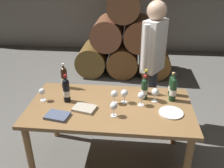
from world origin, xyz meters
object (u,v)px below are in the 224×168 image
(leather_ledger, at_px, (84,108))
(wine_glass_0, at_px, (124,94))
(wine_glass_3, at_px, (114,107))
(dining_table, at_px, (110,113))
(wine_glass_1, at_px, (42,92))
(wine_bottle_0, at_px, (64,77))
(wine_bottle_1, at_px, (172,85))
(tasting_notebook, at_px, (57,116))
(wine_bottle_5, at_px, (173,89))
(wine_glass_4, at_px, (114,94))
(wine_glass_5, at_px, (155,92))
(serving_plate, at_px, (171,113))
(wine_bottle_2, at_px, (144,89))
(wine_bottle_4, at_px, (145,83))
(sommelier_presenting, at_px, (153,56))
(wine_bottle_3, at_px, (66,90))
(wine_glass_2, at_px, (142,96))

(leather_ledger, bearing_deg, wine_glass_0, 38.47)
(wine_glass_3, bearing_deg, dining_table, 106.36)
(wine_glass_3, bearing_deg, wine_glass_1, 164.62)
(wine_bottle_0, distance_m, wine_bottle_1, 1.24)
(wine_glass_3, bearing_deg, tasting_notebook, -172.20)
(wine_bottle_5, height_order, leather_ledger, wine_bottle_5)
(wine_glass_4, relative_size, leather_ledger, 0.69)
(wine_glass_4, relative_size, wine_glass_5, 0.99)
(wine_bottle_0, bearing_deg, serving_plate, -20.14)
(wine_bottle_2, bearing_deg, wine_glass_0, -153.47)
(wine_bottle_1, distance_m, wine_glass_3, 0.77)
(wine_bottle_1, relative_size, wine_bottle_4, 0.93)
(serving_plate, distance_m, sommelier_presenting, 0.89)
(wine_bottle_2, xyz_separation_m, wine_glass_0, (-0.21, -0.11, -0.01))
(dining_table, height_order, wine_glass_5, wine_glass_5)
(wine_bottle_4, distance_m, wine_glass_5, 0.20)
(dining_table, xyz_separation_m, wine_bottle_5, (0.65, 0.17, 0.23))
(wine_bottle_1, bearing_deg, wine_glass_0, -156.86)
(wine_glass_1, relative_size, tasting_notebook, 0.66)
(wine_bottle_3, distance_m, wine_bottle_4, 0.87)
(wine_glass_0, distance_m, wine_glass_5, 0.33)
(wine_bottle_0, height_order, leather_ledger, wine_bottle_0)
(wine_bottle_3, height_order, serving_plate, wine_bottle_3)
(dining_table, height_order, wine_bottle_3, wine_bottle_3)
(wine_bottle_4, relative_size, wine_glass_5, 1.91)
(wine_glass_2, height_order, tasting_notebook, wine_glass_2)
(dining_table, bearing_deg, wine_bottle_1, 24.24)
(wine_bottle_1, height_order, wine_glass_0, wine_bottle_1)
(leather_ledger, bearing_deg, serving_plate, 15.16)
(wine_bottle_1, relative_size, tasting_notebook, 1.24)
(wine_bottle_4, height_order, leather_ledger, wine_bottle_4)
(wine_bottle_2, distance_m, wine_glass_0, 0.24)
(wine_glass_0, xyz_separation_m, wine_glass_1, (-0.87, -0.04, -0.00))
(tasting_notebook, bearing_deg, wine_glass_5, 32.49)
(leather_ledger, bearing_deg, wine_bottle_5, 30.83)
(wine_glass_0, height_order, wine_glass_3, wine_glass_0)
(wine_bottle_3, relative_size, wine_bottle_4, 1.06)
(wine_glass_3, relative_size, sommelier_presenting, 0.09)
(dining_table, bearing_deg, wine_bottle_0, 148.65)
(wine_bottle_1, xyz_separation_m, wine_glass_4, (-0.62, -0.25, -0.01))
(serving_plate, bearing_deg, leather_ledger, -178.91)
(dining_table, bearing_deg, wine_bottle_3, 174.92)
(wine_bottle_3, bearing_deg, wine_glass_2, -0.26)
(wine_bottle_4, xyz_separation_m, wine_glass_0, (-0.22, -0.22, -0.02))
(wine_glass_3, distance_m, tasting_notebook, 0.55)
(dining_table, bearing_deg, wine_glass_1, 177.52)
(wine_bottle_5, distance_m, wine_glass_4, 0.63)
(wine_glass_2, xyz_separation_m, leather_ledger, (-0.57, -0.14, -0.09))
(wine_bottle_3, distance_m, wine_glass_0, 0.61)
(wine_glass_1, xyz_separation_m, sommelier_presenting, (1.19, 0.72, 0.18))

